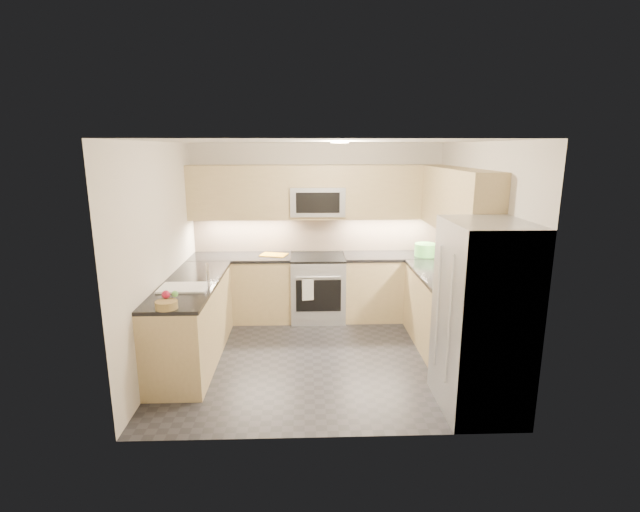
# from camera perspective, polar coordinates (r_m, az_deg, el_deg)

# --- Properties ---
(floor) EXTENTS (3.60, 3.20, 0.00)m
(floor) POSITION_cam_1_polar(r_m,az_deg,el_deg) (5.67, 0.13, -12.20)
(floor) COLOR #242328
(floor) RESTS_ON ground
(ceiling) EXTENTS (3.60, 3.20, 0.02)m
(ceiling) POSITION_cam_1_polar(r_m,az_deg,el_deg) (5.13, 0.14, 13.94)
(ceiling) COLOR beige
(ceiling) RESTS_ON wall_back
(wall_back) EXTENTS (3.60, 0.02, 2.50)m
(wall_back) POSITION_cam_1_polar(r_m,az_deg,el_deg) (6.83, -0.36, 3.21)
(wall_back) COLOR beige
(wall_back) RESTS_ON floor
(wall_front) EXTENTS (3.60, 0.02, 2.50)m
(wall_front) POSITION_cam_1_polar(r_m,az_deg,el_deg) (3.72, 1.04, -5.34)
(wall_front) COLOR beige
(wall_front) RESTS_ON floor
(wall_left) EXTENTS (0.02, 3.20, 2.50)m
(wall_left) POSITION_cam_1_polar(r_m,az_deg,el_deg) (5.50, -18.96, 0.04)
(wall_left) COLOR beige
(wall_left) RESTS_ON floor
(wall_right) EXTENTS (0.02, 3.20, 2.50)m
(wall_right) POSITION_cam_1_polar(r_m,az_deg,el_deg) (5.62, 18.79, 0.32)
(wall_right) COLOR beige
(wall_right) RESTS_ON floor
(base_cab_back_left) EXTENTS (1.42, 0.60, 0.90)m
(base_cab_back_left) POSITION_cam_1_polar(r_m,az_deg,el_deg) (6.78, -9.55, -4.01)
(base_cab_back_left) COLOR tan
(base_cab_back_left) RESTS_ON floor
(base_cab_back_right) EXTENTS (1.42, 0.60, 0.90)m
(base_cab_back_right) POSITION_cam_1_polar(r_m,az_deg,el_deg) (6.84, 8.90, -3.83)
(base_cab_back_right) COLOR tan
(base_cab_back_right) RESTS_ON floor
(base_cab_right) EXTENTS (0.60, 1.70, 0.90)m
(base_cab_right) POSITION_cam_1_polar(r_m,az_deg,el_deg) (5.88, 14.95, -6.99)
(base_cab_right) COLOR tan
(base_cab_right) RESTS_ON floor
(base_cab_peninsula) EXTENTS (0.60, 2.00, 0.90)m
(base_cab_peninsula) POSITION_cam_1_polar(r_m,az_deg,el_deg) (5.65, -15.41, -7.87)
(base_cab_peninsula) COLOR tan
(base_cab_peninsula) RESTS_ON floor
(countertop_back_left) EXTENTS (1.42, 0.63, 0.04)m
(countertop_back_left) POSITION_cam_1_polar(r_m,az_deg,el_deg) (6.66, -9.70, -0.14)
(countertop_back_left) COLOR black
(countertop_back_left) RESTS_ON base_cab_back_left
(countertop_back_right) EXTENTS (1.42, 0.63, 0.04)m
(countertop_back_right) POSITION_cam_1_polar(r_m,az_deg,el_deg) (6.72, 9.04, 0.01)
(countertop_back_right) COLOR black
(countertop_back_right) RESTS_ON base_cab_back_right
(countertop_right) EXTENTS (0.63, 1.70, 0.04)m
(countertop_right) POSITION_cam_1_polar(r_m,az_deg,el_deg) (5.74, 15.23, -2.57)
(countertop_right) COLOR black
(countertop_right) RESTS_ON base_cab_right
(countertop_peninsula) EXTENTS (0.63, 2.00, 0.04)m
(countertop_peninsula) POSITION_cam_1_polar(r_m,az_deg,el_deg) (5.50, -15.71, -3.29)
(countertop_peninsula) COLOR black
(countertop_peninsula) RESTS_ON base_cab_peninsula
(upper_cab_back) EXTENTS (3.60, 0.35, 0.75)m
(upper_cab_back) POSITION_cam_1_polar(r_m,az_deg,el_deg) (6.58, -0.33, 7.88)
(upper_cab_back) COLOR tan
(upper_cab_back) RESTS_ON wall_back
(upper_cab_right) EXTENTS (0.35, 1.95, 0.75)m
(upper_cab_right) POSITION_cam_1_polar(r_m,az_deg,el_deg) (5.73, 16.61, 6.55)
(upper_cab_right) COLOR tan
(upper_cab_right) RESTS_ON wall_right
(backsplash_back) EXTENTS (3.60, 0.01, 0.51)m
(backsplash_back) POSITION_cam_1_polar(r_m,az_deg,el_deg) (6.83, -0.36, 2.74)
(backsplash_back) COLOR tan
(backsplash_back) RESTS_ON wall_back
(backsplash_right) EXTENTS (0.01, 2.30, 0.51)m
(backsplash_right) POSITION_cam_1_polar(r_m,az_deg,el_deg) (6.04, 17.23, 0.77)
(backsplash_right) COLOR tan
(backsplash_right) RESTS_ON wall_right
(gas_range) EXTENTS (0.76, 0.65, 0.91)m
(gas_range) POSITION_cam_1_polar(r_m,az_deg,el_deg) (6.70, -0.27, -3.99)
(gas_range) COLOR #A6A8AE
(gas_range) RESTS_ON floor
(range_cooktop) EXTENTS (0.76, 0.65, 0.03)m
(range_cooktop) POSITION_cam_1_polar(r_m,az_deg,el_deg) (6.58, -0.28, -0.16)
(range_cooktop) COLOR black
(range_cooktop) RESTS_ON gas_range
(oven_door_glass) EXTENTS (0.62, 0.02, 0.45)m
(oven_door_glass) POSITION_cam_1_polar(r_m,az_deg,el_deg) (6.39, -0.19, -4.91)
(oven_door_glass) COLOR black
(oven_door_glass) RESTS_ON gas_range
(oven_handle) EXTENTS (0.60, 0.02, 0.02)m
(oven_handle) POSITION_cam_1_polar(r_m,az_deg,el_deg) (6.29, -0.18, -2.62)
(oven_handle) COLOR #B2B5BA
(oven_handle) RESTS_ON gas_range
(microwave) EXTENTS (0.76, 0.40, 0.40)m
(microwave) POSITION_cam_1_polar(r_m,az_deg,el_deg) (6.57, -0.32, 6.77)
(microwave) COLOR #93969A
(microwave) RESTS_ON upper_cab_back
(microwave_door) EXTENTS (0.60, 0.01, 0.28)m
(microwave_door) POSITION_cam_1_polar(r_m,az_deg,el_deg) (6.36, -0.26, 6.57)
(microwave_door) COLOR black
(microwave_door) RESTS_ON microwave
(refrigerator) EXTENTS (0.70, 0.90, 1.80)m
(refrigerator) POSITION_cam_1_polar(r_m,az_deg,el_deg) (4.56, 19.36, -7.22)
(refrigerator) COLOR #A0A2A8
(refrigerator) RESTS_ON floor
(fridge_handle_left) EXTENTS (0.02, 0.02, 1.20)m
(fridge_handle_left) POSITION_cam_1_polar(r_m,az_deg,el_deg) (4.27, 15.61, -7.66)
(fridge_handle_left) COLOR #B2B5BA
(fridge_handle_left) RESTS_ON refrigerator
(fridge_handle_right) EXTENTS (0.02, 0.02, 1.20)m
(fridge_handle_right) POSITION_cam_1_polar(r_m,az_deg,el_deg) (4.59, 14.27, -6.09)
(fridge_handle_right) COLOR #B2B5BA
(fridge_handle_right) RESTS_ON refrigerator
(sink_basin) EXTENTS (0.52, 0.38, 0.16)m
(sink_basin) POSITION_cam_1_polar(r_m,az_deg,el_deg) (5.28, -16.31, -4.47)
(sink_basin) COLOR white
(sink_basin) RESTS_ON base_cab_peninsula
(faucet) EXTENTS (0.03, 0.03, 0.28)m
(faucet) POSITION_cam_1_polar(r_m,az_deg,el_deg) (5.17, -13.66, -2.38)
(faucet) COLOR silver
(faucet) RESTS_ON countertop_peninsula
(utensil_bowl) EXTENTS (0.35, 0.35, 0.18)m
(utensil_bowl) POSITION_cam_1_polar(r_m,az_deg,el_deg) (6.70, 12.87, 0.75)
(utensil_bowl) COLOR #4CA546
(utensil_bowl) RESTS_ON countertop_back_right
(cutting_board) EXTENTS (0.42, 0.34, 0.01)m
(cutting_board) POSITION_cam_1_polar(r_m,az_deg,el_deg) (6.63, -5.70, 0.16)
(cutting_board) COLOR #C08412
(cutting_board) RESTS_ON countertop_back_left
(fruit_basket) EXTENTS (0.22, 0.22, 0.08)m
(fruit_basket) POSITION_cam_1_polar(r_m,az_deg,el_deg) (4.65, -18.38, -5.72)
(fruit_basket) COLOR olive
(fruit_basket) RESTS_ON countertop_peninsula
(fruit_apple) EXTENTS (0.08, 0.08, 0.08)m
(fruit_apple) POSITION_cam_1_polar(r_m,az_deg,el_deg) (4.71, -18.43, -4.52)
(fruit_apple) COLOR #AB1332
(fruit_apple) RESTS_ON fruit_basket
(fruit_pear) EXTENTS (0.06, 0.06, 0.06)m
(fruit_pear) POSITION_cam_1_polar(r_m,az_deg,el_deg) (4.70, -17.42, -4.48)
(fruit_pear) COLOR #5DB14C
(fruit_pear) RESTS_ON fruit_basket
(dish_towel_check) EXTENTS (0.16, 0.04, 0.30)m
(dish_towel_check) POSITION_cam_1_polar(r_m,az_deg,el_deg) (6.32, -1.51, -4.17)
(dish_towel_check) COLOR silver
(dish_towel_check) RESTS_ON oven_handle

